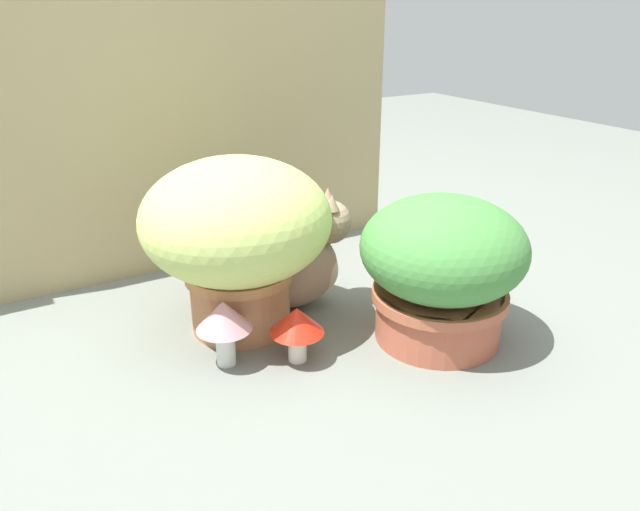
# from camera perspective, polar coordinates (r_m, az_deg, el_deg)

# --- Properties ---
(ground_plane) EXTENTS (6.00, 6.00, 0.00)m
(ground_plane) POSITION_cam_1_polar(r_m,az_deg,el_deg) (1.44, -3.82, -8.33)
(ground_plane) COLOR slate
(cardboard_backdrop) EXTENTS (1.27, 0.03, 0.78)m
(cardboard_backdrop) POSITION_cam_1_polar(r_m,az_deg,el_deg) (1.80, -11.42, 11.18)
(cardboard_backdrop) COLOR tan
(cardboard_backdrop) RESTS_ON ground
(grass_planter) EXTENTS (0.44, 0.44, 0.42)m
(grass_planter) POSITION_cam_1_polar(r_m,az_deg,el_deg) (1.42, -7.76, 2.19)
(grass_planter) COLOR #B0704A
(grass_planter) RESTS_ON ground
(leafy_planter) EXTENTS (0.38, 0.38, 0.34)m
(leafy_planter) POSITION_cam_1_polar(r_m,az_deg,el_deg) (1.41, 11.30, -0.96)
(leafy_planter) COLOR #B15941
(leafy_planter) RESTS_ON ground
(cat) EXTENTS (0.36, 0.26, 0.32)m
(cat) POSITION_cam_1_polar(r_m,az_deg,el_deg) (1.56, -2.49, -0.63)
(cat) COLOR tan
(cat) RESTS_ON ground
(mushroom_ornament_red) EXTENTS (0.12, 0.12, 0.13)m
(mushroom_ornament_red) POSITION_cam_1_polar(r_m,az_deg,el_deg) (1.34, -2.16, -6.35)
(mushroom_ornament_red) COLOR silver
(mushroom_ornament_red) RESTS_ON ground
(mushroom_ornament_pink) EXTENTS (0.12, 0.12, 0.15)m
(mushroom_ornament_pink) POSITION_cam_1_polar(r_m,az_deg,el_deg) (1.33, -8.96, -5.93)
(mushroom_ornament_pink) COLOR silver
(mushroom_ornament_pink) RESTS_ON ground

